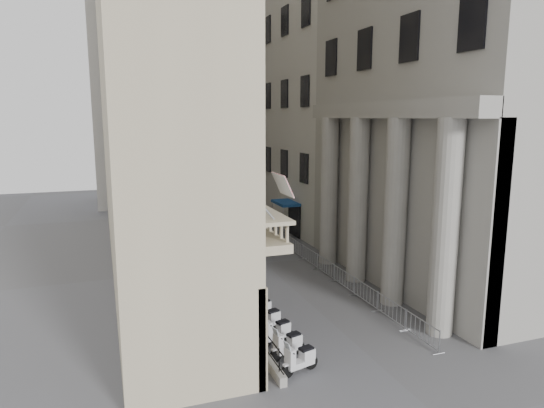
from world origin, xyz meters
The scene contains 35 objects.
left_building centered at (-7.50, 22.00, 17.00)m, with size 5.00×36.00×34.00m, color #C4B897.
far_building centered at (0.00, 48.00, 15.00)m, with size 22.00×10.00×30.00m, color beige.
iron_fence centered at (-4.30, 18.00, 0.00)m, with size 0.30×28.00×1.40m, color black, non-canonical shape.
blue_awning centered at (4.15, 26.00, 0.00)m, with size 1.60×3.00×3.00m, color navy, non-canonical shape.
flag centered at (-4.00, 5.00, 0.00)m, with size 1.00×1.40×8.20m, color #9E0C11, non-canonical shape.
scooter_0 centered at (-3.31, 4.79, 0.00)m, with size 0.56×1.40×1.50m, color silver, non-canonical shape.
scooter_1 centered at (-3.31, 6.13, 0.00)m, with size 0.56×1.40×1.50m, color silver, non-canonical shape.
scooter_2 centered at (-3.31, 7.47, 0.00)m, with size 0.56×1.40×1.50m, color silver, non-canonical shape.
scooter_3 centered at (-3.31, 8.81, 0.00)m, with size 0.56×1.40×1.50m, color silver, non-canonical shape.
scooter_4 centered at (-3.31, 10.15, 0.00)m, with size 0.56×1.40×1.50m, color silver, non-canonical shape.
scooter_5 centered at (-3.31, 11.49, 0.00)m, with size 0.56×1.40×1.50m, color silver, non-canonical shape.
scooter_6 centered at (-3.31, 12.83, 0.00)m, with size 0.56×1.40×1.50m, color silver, non-canonical shape.
scooter_7 centered at (-3.31, 14.17, 0.00)m, with size 0.56×1.40×1.50m, color silver, non-canonical shape.
scooter_8 centered at (-3.31, 15.51, 0.00)m, with size 0.56×1.40×1.50m, color silver, non-canonical shape.
scooter_9 centered at (-3.31, 16.85, 0.00)m, with size 0.56×1.40×1.50m, color silver, non-canonical shape.
scooter_10 centered at (-3.31, 18.19, 0.00)m, with size 0.56×1.40×1.50m, color silver, non-canonical shape.
scooter_11 centered at (-3.31, 19.53, 0.00)m, with size 0.56×1.40×1.50m, color silver, non-canonical shape.
scooter_12 centered at (-3.31, 20.87, 0.00)m, with size 0.56×1.40×1.50m, color silver, non-canonical shape.
scooter_13 centered at (-3.31, 22.21, 0.00)m, with size 0.56×1.40×1.50m, color silver, non-canonical shape.
scooter_14 centered at (-3.31, 23.55, 0.00)m, with size 0.56×1.40×1.50m, color silver, non-canonical shape.
scooter_15 centered at (-3.31, 24.89, 0.00)m, with size 0.56×1.40×1.50m, color silver, non-canonical shape.
barrier_0 centered at (2.88, 5.45, 0.00)m, with size 0.60×2.40×1.10m, color #A2A5AA, non-canonical shape.
barrier_1 centered at (2.88, 7.95, 0.00)m, with size 0.60×2.40×1.10m, color #A2A5AA, non-canonical shape.
barrier_2 centered at (2.88, 10.45, 0.00)m, with size 0.60×2.40×1.10m, color #A2A5AA, non-canonical shape.
barrier_3 centered at (2.88, 12.95, 0.00)m, with size 0.60×2.40×1.10m, color #A2A5AA, non-canonical shape.
barrier_4 centered at (2.88, 15.45, 0.00)m, with size 0.60×2.40×1.10m, color #A2A5AA, non-canonical shape.
barrier_5 centered at (2.88, 17.95, 0.00)m, with size 0.60×2.40×1.10m, color #A2A5AA, non-canonical shape.
barrier_6 centered at (2.88, 20.45, 0.00)m, with size 0.60×2.40×1.10m, color #A2A5AA, non-canonical shape.
barrier_7 centered at (2.88, 22.95, 0.00)m, with size 0.60×2.40×1.10m, color #A2A5AA, non-canonical shape.
security_tent centered at (-2.62, 20.96, 2.81)m, with size 4.14×4.14×3.37m.
street_lamp centered at (-2.12, 25.95, 5.36)m, with size 2.91×0.29×8.93m.
info_kiosk centered at (-4.19, 24.48, 0.84)m, with size 0.51×0.81×1.65m.
pedestrian_a centered at (0.34, 21.13, 0.96)m, with size 0.70×0.46×1.92m, color #0D1736.
pedestrian_b centered at (0.73, 28.80, 0.78)m, with size 0.76×0.59×1.56m, color black.
pedestrian_c centered at (-1.23, 29.35, 0.81)m, with size 0.79×0.52×1.62m, color black.
Camera 1 is at (-10.21, -11.57, 9.99)m, focal length 32.00 mm.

